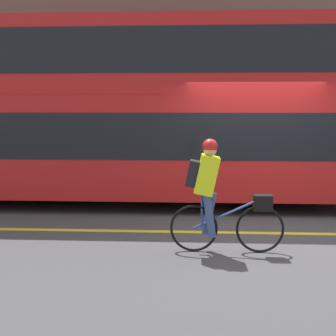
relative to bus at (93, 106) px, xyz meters
The scene contains 7 objects.
ground_plane 4.47m from the bus, 34.37° to the right, with size 80.00×80.00×0.00m, color #424244.
road_center_line 4.53m from the bus, 35.74° to the right, with size 50.00×0.14×0.01m, color yellow.
sidewalk_curb 4.75m from the bus, 40.68° to the left, with size 60.00×1.90×0.16m.
building_facade 5.26m from the bus, 50.13° to the left, with size 60.00×0.30×6.76m.
bus is the anchor object (origin of this frame).
cyclist_on_bike 4.36m from the bus, 54.08° to the right, with size 1.61×0.32×1.61m.
trash_bin 4.54m from the bus, 38.96° to the left, with size 0.49×0.49×1.02m.
Camera 1 is at (-1.10, -7.62, 2.03)m, focal length 50.00 mm.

